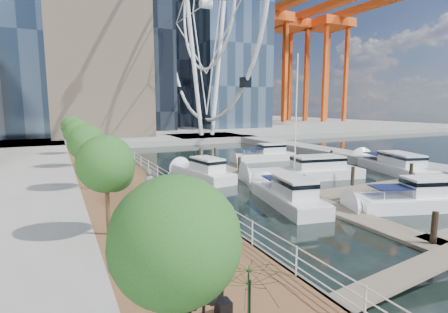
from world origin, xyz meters
The scene contains 18 objects.
ground centered at (0.00, 0.00, 0.00)m, with size 520.00×520.00×0.00m, color black.
boardwalk centered at (-9.00, 15.00, 0.50)m, with size 6.00×60.00×1.00m, color brown.
seawall centered at (-6.00, 15.00, 0.50)m, with size 0.25×60.00×1.00m, color #595954.
land_far centered at (0.00, 102.00, 0.50)m, with size 200.00×114.00×1.00m, color gray.
breakwater centered at (20.00, 20.00, 0.50)m, with size 4.00×60.00×1.00m, color gray.
pier centered at (14.00, 52.00, 0.50)m, with size 14.00×12.00×1.00m, color gray.
railing centered at (-6.10, 15.00, 1.52)m, with size 0.10×60.00×1.05m, color white, non-canonical shape.
floating_docks centered at (7.97, 9.98, 0.49)m, with size 16.00×34.00×2.60m.
ferris_wheel centered at (14.00, 52.00, 25.92)m, with size 5.80×45.60×47.80m.
port_cranes centered at (67.67, 95.67, 20.00)m, with size 40.00×52.00×38.00m.
street_trees centered at (-11.40, 14.00, 4.29)m, with size 2.60×42.60×4.60m.
cafe_tables centered at (-10.40, -2.00, 1.37)m, with size 2.50×13.70×0.74m.
yacht_foreground centered at (8.17, 2.57, 0.00)m, with size 2.47×9.23×2.15m, color white, non-canonical shape.
pedestrian_near centered at (-8.28, 8.77, 1.99)m, with size 0.72×0.47×1.98m, color #4E5668.
pedestrian_mid centered at (-8.04, 18.04, 1.98)m, with size 0.95×0.74×1.95m, color #7B6155.
pedestrian_far centered at (-9.91, 26.26, 1.80)m, with size 0.94×0.39×1.60m, color #31373D.
moored_yachts centered at (8.26, 12.44, 0.00)m, with size 24.40×35.96×11.50m.
cafe_seating centered at (-9.64, -1.81, 2.23)m, with size 3.95×8.20×2.71m.
Camera 1 is at (-13.36, -12.20, 6.90)m, focal length 28.00 mm.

